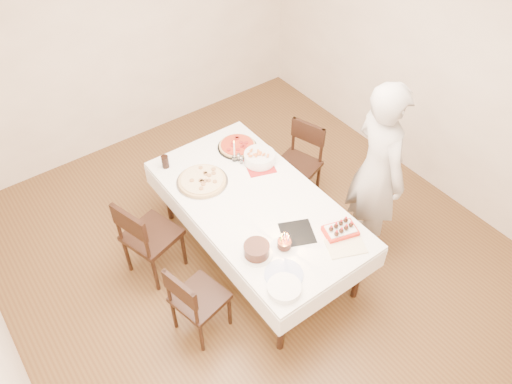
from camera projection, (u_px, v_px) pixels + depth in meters
floor at (257, 257)px, 4.98m from camera, size 5.00×5.00×0.00m
wall_back at (121, 35)px, 5.46m from camera, size 4.50×0.04×2.70m
wall_right at (437, 67)px, 4.98m from camera, size 0.04×5.00×2.70m
dining_table at (256, 229)px, 4.75m from camera, size 1.39×2.26×0.75m
chair_right_savory at (296, 166)px, 5.27m from camera, size 0.59×0.59×0.91m
chair_left_savory at (152, 235)px, 4.57m from camera, size 0.60×0.60×0.94m
chair_left_dessert at (200, 298)px, 4.15m from camera, size 0.52×0.52×0.85m
person at (377, 171)px, 4.51m from camera, size 0.59×0.76×1.86m
pizza_white at (202, 181)px, 4.65m from camera, size 0.54×0.54×0.04m
pizza_pepperoni at (237, 146)px, 5.01m from camera, size 0.44×0.44×0.04m
red_placemat at (260, 166)px, 4.83m from camera, size 0.34×0.34×0.01m
pasta_bowl at (260, 158)px, 4.83m from camera, size 0.37×0.37×0.10m
taper_candle at (234, 150)px, 4.80m from camera, size 0.06×0.06×0.25m
shaker_pair at (241, 160)px, 4.83m from camera, size 0.09×0.09×0.09m
cola_glass at (165, 162)px, 4.78m from camera, size 0.09×0.09×0.13m
layer_cake at (257, 250)px, 4.02m from camera, size 0.36×0.36×0.11m
cake_board at (297, 233)px, 4.22m from camera, size 0.36×0.36×0.01m
birthday_cake at (284, 241)px, 4.06m from camera, size 0.15×0.15×0.13m
strawberry_box at (340, 230)px, 4.20m from camera, size 0.32×0.26×0.07m
box_lid at (346, 247)px, 4.12m from camera, size 0.37×0.31×0.03m
plate_stack at (284, 288)px, 3.79m from camera, size 0.31×0.31×0.05m
china_plate at (284, 274)px, 3.91m from camera, size 0.38×0.38×0.01m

